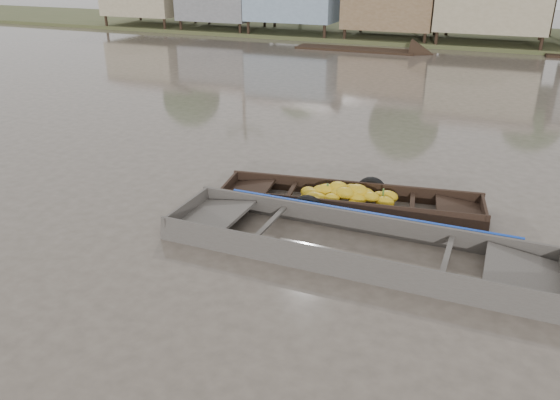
% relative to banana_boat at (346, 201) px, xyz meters
% --- Properties ---
extents(ground, '(120.00, 120.00, 0.00)m').
position_rel_banana_boat_xyz_m(ground, '(-1.26, -2.43, -0.17)').
color(ground, '#4E453C').
rests_on(ground, ground).
extents(banana_boat, '(5.95, 2.29, 0.79)m').
position_rel_banana_boat_xyz_m(banana_boat, '(0.00, 0.00, 0.00)').
color(banana_boat, black).
rests_on(banana_boat, ground).
extents(viewer_boat, '(7.38, 1.99, 0.59)m').
position_rel_banana_boat_xyz_m(viewer_boat, '(0.72, -1.91, -0.11)').
color(viewer_boat, '#433D38').
rests_on(viewer_boat, ground).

